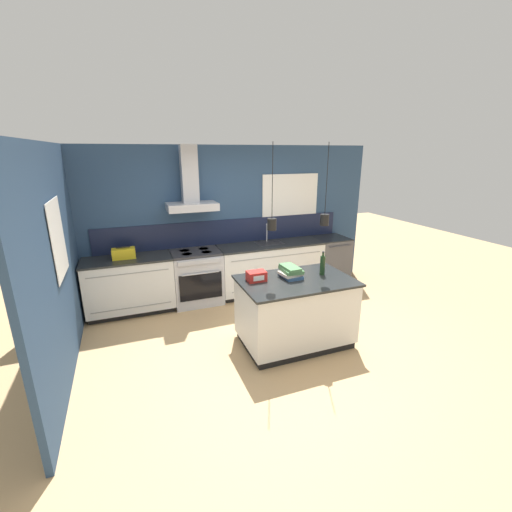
{
  "coord_description": "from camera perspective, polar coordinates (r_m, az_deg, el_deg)",
  "views": [
    {
      "loc": [
        -1.64,
        -3.74,
        2.5
      ],
      "look_at": [
        0.05,
        0.65,
        1.05
      ],
      "focal_mm": 24.0,
      "sensor_mm": 36.0,
      "label": 1
    }
  ],
  "objects": [
    {
      "name": "bottle_on_island",
      "position": [
        4.64,
        11.03,
        -1.48
      ],
      "size": [
        0.07,
        0.07,
        0.32
      ],
      "color": "#193319",
      "rests_on": "kitchen_island"
    },
    {
      "name": "dishwasher",
      "position": [
        6.85,
        12.14,
        -0.65
      ],
      "size": [
        0.62,
        0.65,
        0.91
      ],
      "color": "#4C4C51",
      "rests_on": "ground_plane"
    },
    {
      "name": "red_supply_box",
      "position": [
        4.36,
        0.07,
        -3.36
      ],
      "size": [
        0.24,
        0.17,
        0.13
      ],
      "color": "red",
      "rests_on": "kitchen_island"
    },
    {
      "name": "book_stack",
      "position": [
        4.5,
        5.78,
        -2.63
      ],
      "size": [
        0.28,
        0.34,
        0.16
      ],
      "color": "#335684",
      "rests_on": "kitchen_island"
    },
    {
      "name": "ground_plane",
      "position": [
        4.79,
        2.34,
        -14.34
      ],
      "size": [
        16.0,
        16.0,
        0.0
      ],
      "primitive_type": "plane",
      "color": "tan",
      "rests_on": "ground"
    },
    {
      "name": "yellow_toolbox",
      "position": [
        5.64,
        -21.19,
        0.41
      ],
      "size": [
        0.34,
        0.18,
        0.19
      ],
      "color": "gold",
      "rests_on": "counter_run_left"
    },
    {
      "name": "wall_left",
      "position": [
        4.66,
        -29.95,
        -0.06
      ],
      "size": [
        0.08,
        3.8,
        2.6
      ],
      "color": "navy",
      "rests_on": "ground_plane"
    },
    {
      "name": "kitchen_island",
      "position": [
        4.63,
        6.53,
        -9.14
      ],
      "size": [
        1.46,
        0.94,
        0.91
      ],
      "color": "black",
      "rests_on": "ground_plane"
    },
    {
      "name": "counter_run_left",
      "position": [
        5.8,
        -20.26,
        -4.56
      ],
      "size": [
        1.35,
        0.64,
        0.91
      ],
      "color": "black",
      "rests_on": "ground_plane"
    },
    {
      "name": "oven_range",
      "position": [
        5.89,
        -9.82,
        -3.47
      ],
      "size": [
        0.81,
        0.66,
        0.91
      ],
      "color": "#B5B5BA",
      "rests_on": "ground_plane"
    },
    {
      "name": "wall_back",
      "position": [
        6.07,
        -5.31,
        6.17
      ],
      "size": [
        5.6,
        2.24,
        2.6
      ],
      "color": "navy",
      "rests_on": "ground_plane"
    },
    {
      "name": "counter_run_sink",
      "position": [
        6.27,
        2.39,
        -1.87
      ],
      "size": [
        1.92,
        0.64,
        1.24
      ],
      "color": "black",
      "rests_on": "ground_plane"
    }
  ]
}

